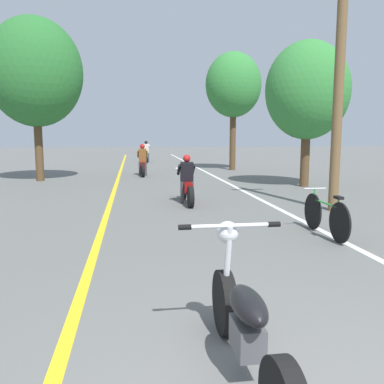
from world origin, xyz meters
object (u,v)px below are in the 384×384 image
(roadside_tree_right_near, at_px, (308,91))
(motorcycle_rider_lead, at_px, (187,185))
(roadside_tree_left, at_px, (35,73))
(motorcycle_foreground, at_px, (245,324))
(roadside_tree_right_far, at_px, (233,85))
(bicycle_parked, at_px, (326,215))
(motorcycle_rider_mid, at_px, (143,164))
(utility_pole, at_px, (339,77))
(motorcycle_rider_far, at_px, (146,154))

(roadside_tree_right_near, xyz_separation_m, motorcycle_rider_lead, (-4.71, -2.99, -2.90))
(roadside_tree_left, bearing_deg, motorcycle_foreground, -72.33)
(roadside_tree_right_far, distance_m, motorcycle_rider_lead, 11.57)
(roadside_tree_left, height_order, bicycle_parked, roadside_tree_left)
(motorcycle_rider_lead, xyz_separation_m, motorcycle_rider_mid, (-1.01, 7.85, 0.04))
(utility_pole, relative_size, roadside_tree_left, 0.97)
(roadside_tree_right_far, height_order, motorcycle_rider_mid, roadside_tree_right_far)
(roadside_tree_left, bearing_deg, motorcycle_rider_lead, -50.28)
(utility_pole, height_order, roadside_tree_right_near, utility_pole)
(roadside_tree_right_far, bearing_deg, motorcycle_foreground, -103.65)
(roadside_tree_right_far, height_order, roadside_tree_left, roadside_tree_left)
(utility_pole, distance_m, roadside_tree_right_far, 11.88)
(bicycle_parked, bearing_deg, roadside_tree_left, 125.38)
(roadside_tree_right_near, height_order, motorcycle_rider_mid, roadside_tree_right_near)
(roadside_tree_right_near, bearing_deg, motorcycle_rider_lead, -147.63)
(motorcycle_rider_mid, distance_m, motorcycle_rider_far, 9.09)
(roadside_tree_right_near, bearing_deg, motorcycle_foreground, -115.69)
(motorcycle_rider_mid, xyz_separation_m, bicycle_parked, (3.08, -11.83, -0.16))
(roadside_tree_right_near, height_order, motorcycle_rider_far, roadside_tree_right_near)
(roadside_tree_right_far, relative_size, motorcycle_foreground, 2.85)
(motorcycle_rider_far, xyz_separation_m, bicycle_parked, (2.61, -20.91, -0.16))
(utility_pole, distance_m, roadside_tree_left, 11.76)
(roadside_tree_right_far, distance_m, motorcycle_foreground, 19.26)
(motorcycle_rider_lead, xyz_separation_m, motorcycle_rider_far, (-0.54, 16.93, 0.04))
(motorcycle_rider_mid, bearing_deg, utility_pole, -64.75)
(motorcycle_foreground, relative_size, bicycle_parked, 1.20)
(bicycle_parked, bearing_deg, motorcycle_rider_lead, 117.49)
(roadside_tree_right_near, distance_m, motorcycle_rider_lead, 6.29)
(motorcycle_foreground, relative_size, motorcycle_rider_mid, 1.03)
(roadside_tree_right_far, xyz_separation_m, roadside_tree_left, (-9.03, -3.93, -0.12))
(roadside_tree_right_near, relative_size, motorcycle_foreground, 2.40)
(roadside_tree_left, xyz_separation_m, bicycle_parked, (7.28, -10.25, -3.91))
(utility_pole, xyz_separation_m, motorcycle_rider_lead, (-3.46, 1.61, -2.72))
(bicycle_parked, bearing_deg, roadside_tree_right_far, 82.99)
(roadside_tree_right_far, distance_m, motorcycle_rider_mid, 6.62)
(roadside_tree_left, distance_m, motorcycle_rider_lead, 8.99)
(motorcycle_rider_far, distance_m, bicycle_parked, 21.07)
(motorcycle_rider_mid, bearing_deg, motorcycle_foreground, -88.65)
(roadside_tree_right_far, xyz_separation_m, motorcycle_rider_far, (-4.35, 6.72, -3.87))
(motorcycle_rider_lead, height_order, motorcycle_rider_far, motorcycle_rider_far)
(roadside_tree_right_far, distance_m, motorcycle_rider_far, 8.89)
(motorcycle_foreground, xyz_separation_m, bicycle_parked, (2.70, 4.13, -0.04))
(motorcycle_rider_mid, xyz_separation_m, motorcycle_rider_far, (0.47, 9.08, -0.00))
(roadside_tree_right_near, relative_size, roadside_tree_right_far, 0.84)
(roadside_tree_left, xyz_separation_m, motorcycle_rider_far, (4.67, 10.66, -3.75))
(motorcycle_foreground, distance_m, motorcycle_rider_lead, 8.14)
(roadside_tree_left, distance_m, bicycle_parked, 13.17)
(roadside_tree_left, bearing_deg, roadside_tree_right_far, 23.55)
(utility_pole, xyz_separation_m, motorcycle_foreground, (-4.08, -6.50, -2.80))
(roadside_tree_right_far, bearing_deg, motorcycle_rider_lead, -110.52)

